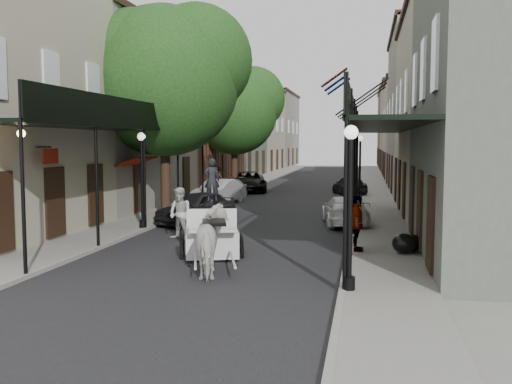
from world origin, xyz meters
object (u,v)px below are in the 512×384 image
at_px(pedestrian_walking, 180,214).
at_px(pedestrian_sidewalk_left, 216,181).
at_px(car_right_far, 349,185).
at_px(car_left_near, 196,207).
at_px(horse, 214,241).
at_px(pedestrian_sidewalk_right, 357,224).
at_px(tree_far, 240,108).
at_px(car_left_far, 249,182).
at_px(carriage, 211,216).
at_px(tree_near, 174,75).
at_px(car_right_near, 345,211).
at_px(lamppost_right_near, 350,205).
at_px(car_left_mid, 219,192).
at_px(lamppost_left, 142,178).
at_px(lamppost_right_far, 360,167).

bearing_deg(pedestrian_walking, pedestrian_sidewalk_left, 122.28).
bearing_deg(car_right_far, car_left_near, 48.67).
height_order(horse, pedestrian_sidewalk_right, pedestrian_sidewalk_right).
height_order(tree_far, car_left_far, tree_far).
relative_size(pedestrian_sidewalk_left, car_left_far, 0.38).
distance_m(carriage, car_left_far, 22.25).
xyz_separation_m(tree_near, pedestrian_sidewalk_right, (8.40, -7.49, -5.52)).
relative_size(pedestrian_walking, car_right_near, 0.44).
bearing_deg(tree_far, horse, -78.99).
bearing_deg(car_right_near, horse, 64.08).
bearing_deg(lamppost_right_near, car_left_near, 123.21).
bearing_deg(car_left_mid, car_left_near, -69.53).
bearing_deg(horse, car_left_near, -87.24).
xyz_separation_m(car_left_near, car_right_far, (6.00, 14.59, -0.06)).
height_order(lamppost_left, horse, lamppost_left).
distance_m(pedestrian_walking, car_left_far, 19.74).
relative_size(lamppost_right_near, pedestrian_sidewalk_right, 2.18).
bearing_deg(tree_far, lamppost_left, -89.54).
height_order(pedestrian_sidewalk_right, car_right_far, pedestrian_sidewalk_right).
xyz_separation_m(lamppost_right_near, pedestrian_sidewalk_left, (-8.66, 20.79, -0.97)).
bearing_deg(car_left_mid, horse, -62.79).
xyz_separation_m(tree_far, pedestrian_sidewalk_left, (-0.31, -5.39, -4.75)).
bearing_deg(lamppost_left, car_left_far, 88.41).
distance_m(tree_near, tree_far, 14.02).
relative_size(tree_near, car_left_mid, 2.29).
bearing_deg(lamppost_right_far, car_right_far, 98.31).
xyz_separation_m(pedestrian_sidewalk_right, car_right_far, (-0.80, 20.14, -0.34)).
bearing_deg(car_left_far, pedestrian_sidewalk_right, -83.25).
relative_size(carriage, car_right_near, 0.72).
bearing_deg(car_left_mid, pedestrian_walking, -69.11).
relative_size(tree_far, pedestrian_sidewalk_right, 5.05).
relative_size(pedestrian_sidewalk_left, pedestrian_sidewalk_right, 1.13).
xyz_separation_m(tree_far, lamppost_right_far, (8.35, -6.18, -3.79)).
xyz_separation_m(carriage, pedestrian_sidewalk_left, (-4.33, 16.77, -0.09)).
bearing_deg(pedestrian_walking, horse, -40.34).
bearing_deg(carriage, lamppost_right_near, -59.78).
xyz_separation_m(tree_far, pedestrian_walking, (2.25, -19.85, -4.91)).
distance_m(carriage, car_left_near, 6.68).
relative_size(lamppost_right_far, car_right_far, 0.99).
bearing_deg(car_right_far, tree_near, 40.03).
xyz_separation_m(horse, pedestrian_sidewalk_right, (3.61, 3.36, 0.07)).
distance_m(tree_near, pedestrian_sidewalk_left, 10.17).
bearing_deg(car_left_mid, tree_far, 107.42).
bearing_deg(tree_far, lamppost_right_far, -36.51).
xyz_separation_m(tree_near, horse, (4.79, -10.85, -5.59)).
distance_m(pedestrian_sidewalk_right, car_left_far, 22.70).
xyz_separation_m(lamppost_right_near, pedestrian_sidewalk_right, (0.10, 4.69, -1.08)).
relative_size(lamppost_right_near, car_right_far, 0.99).
xyz_separation_m(car_left_mid, car_right_near, (7.20, -6.86, -0.09)).
distance_m(horse, car_right_far, 23.66).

